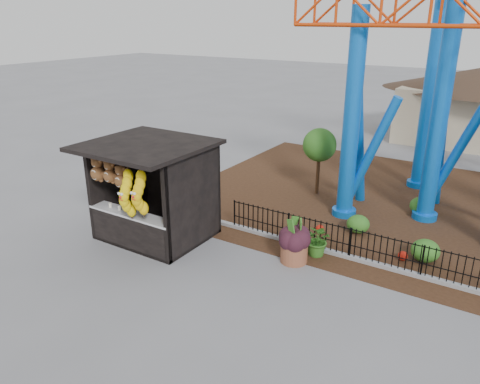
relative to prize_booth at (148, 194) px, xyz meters
The scene contains 9 objects.
ground 3.48m from the prize_booth, 16.80° to the right, with size 120.00×120.00×0.00m, color slate.
mulch_bed 10.08m from the prize_booth, 45.40° to the left, with size 18.00×12.00×0.02m, color #331E11.
curb 7.45m from the prize_booth, 16.67° to the left, with size 18.00×0.18×0.12m, color gray.
prize_booth is the anchor object (origin of this frame).
picket_fence 8.23m from the prize_booth, 14.86° to the left, with size 12.20×0.06×1.00m, color black, non-canonical shape.
terracotta_planter 4.78m from the prize_booth, 13.67° to the left, with size 0.78×0.78×0.63m, color brown.
planter_foliage 4.66m from the prize_booth, 13.67° to the left, with size 0.70×0.70×0.64m, color black.
potted_plant 5.34m from the prize_booth, 20.02° to the left, with size 0.91×0.79×1.02m, color #255017.
landscaping 9.18m from the prize_booth, 29.29° to the left, with size 7.94×4.31×0.65m.
Camera 1 is at (6.60, -8.93, 6.66)m, focal length 35.00 mm.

